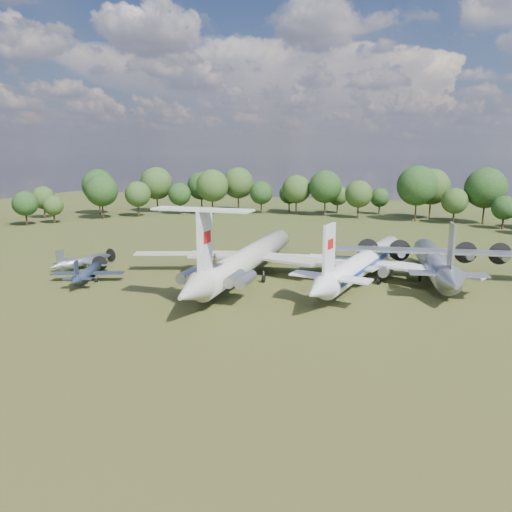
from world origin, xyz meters
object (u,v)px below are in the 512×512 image
(an12_transport, at_px, (435,266))
(small_prop_northwest, at_px, (83,263))
(tu104_jet, at_px, (364,266))
(il62_airliner, at_px, (249,262))
(person_on_il62, at_px, (215,260))
(small_prop_west, at_px, (88,275))

(an12_transport, relative_size, small_prop_northwest, 2.49)
(small_prop_northwest, bearing_deg, tu104_jet, 21.31)
(il62_airliner, bearing_deg, small_prop_northwest, -174.66)
(il62_airliner, relative_size, person_on_il62, 31.16)
(il62_airliner, bearing_deg, tu104_jet, 11.82)
(tu104_jet, distance_m, small_prop_west, 44.59)
(small_prop_west, height_order, person_on_il62, person_on_il62)
(small_prop_west, bearing_deg, small_prop_northwest, 111.47)
(small_prop_west, bearing_deg, il62_airliner, 4.47)
(an12_transport, bearing_deg, person_on_il62, -149.33)
(person_on_il62, bearing_deg, tu104_jet, -149.48)
(tu104_jet, relative_size, an12_transport, 1.32)
(tu104_jet, distance_m, an12_transport, 11.53)
(tu104_jet, xyz_separation_m, an12_transport, (10.81, 4.00, -0.01))
(tu104_jet, bearing_deg, person_on_il62, -123.59)
(tu104_jet, bearing_deg, small_prop_west, -150.75)
(small_prop_west, relative_size, small_prop_northwest, 1.05)
(il62_airliner, bearing_deg, person_on_il62, -90.00)
(small_prop_west, distance_m, small_prop_northwest, 9.70)
(person_on_il62, bearing_deg, il62_airliner, -105.04)
(tu104_jet, bearing_deg, il62_airliner, -157.34)
(il62_airliner, xyz_separation_m, an12_transport, (28.98, 8.33, -0.24))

